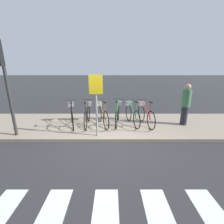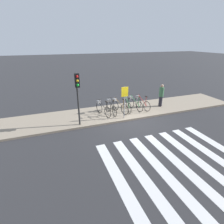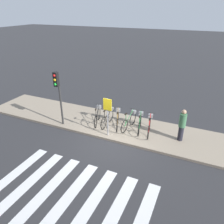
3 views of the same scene
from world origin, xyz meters
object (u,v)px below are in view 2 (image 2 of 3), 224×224
(parked_bicycle_1, at_px, (111,107))
(parked_bicycle_4, at_px, (134,103))
(parked_bicycle_3, at_px, (127,104))
(parked_bicycle_0, at_px, (103,108))
(parked_bicycle_2, at_px, (119,106))
(parked_bicycle_5, at_px, (142,103))
(traffic_light, at_px, (77,89))
(sign_post, at_px, (125,97))
(pedestrian, at_px, (161,95))

(parked_bicycle_1, height_order, parked_bicycle_4, same)
(parked_bicycle_4, bearing_deg, parked_bicycle_3, -179.61)
(parked_bicycle_0, height_order, parked_bicycle_2, same)
(parked_bicycle_5, bearing_deg, traffic_light, -165.83)
(parked_bicycle_0, relative_size, parked_bicycle_1, 0.96)
(sign_post, bearing_deg, parked_bicycle_2, 85.56)
(parked_bicycle_1, bearing_deg, sign_post, -65.24)
(parked_bicycle_0, distance_m, parked_bicycle_1, 0.63)
(parked_bicycle_3, bearing_deg, sign_post, -121.58)
(parked_bicycle_4, height_order, pedestrian, pedestrian)
(parked_bicycle_2, bearing_deg, parked_bicycle_0, -176.26)
(parked_bicycle_5, bearing_deg, parked_bicycle_4, 171.85)
(parked_bicycle_0, xyz_separation_m, parked_bicycle_4, (2.45, 0.19, 0.00))
(parked_bicycle_3, distance_m, traffic_light, 4.19)
(parked_bicycle_3, height_order, traffic_light, traffic_light)
(parked_bicycle_4, height_order, traffic_light, traffic_light)
(parked_bicycle_2, bearing_deg, traffic_light, -158.33)
(parked_bicycle_3, xyz_separation_m, pedestrian, (2.74, -0.11, 0.42))
(pedestrian, distance_m, sign_post, 3.69)
(parked_bicycle_0, bearing_deg, parked_bicycle_1, 4.62)
(parked_bicycle_0, xyz_separation_m, parked_bicycle_3, (1.87, 0.18, 0.00))
(parked_bicycle_4, relative_size, pedestrian, 1.01)
(parked_bicycle_3, bearing_deg, parked_bicycle_2, -171.10)
(parked_bicycle_0, height_order, parked_bicycle_4, same)
(parked_bicycle_4, bearing_deg, parked_bicycle_1, -175.77)
(parked_bicycle_0, height_order, sign_post, sign_post)
(parked_bicycle_5, relative_size, sign_post, 0.83)
(parked_bicycle_4, relative_size, parked_bicycle_5, 1.00)
(parked_bicycle_0, relative_size, pedestrian, 0.99)
(parked_bicycle_3, height_order, parked_bicycle_4, same)
(parked_bicycle_2, distance_m, pedestrian, 3.42)
(parked_bicycle_5, bearing_deg, parked_bicycle_2, -179.08)
(parked_bicycle_3, distance_m, parked_bicycle_4, 0.59)
(parked_bicycle_4, xyz_separation_m, sign_post, (-1.33, -1.21, 0.95))
(parked_bicycle_1, bearing_deg, parked_bicycle_3, 6.05)
(parked_bicycle_3, relative_size, sign_post, 0.84)
(parked_bicycle_3, bearing_deg, parked_bicycle_4, 0.39)
(parked_bicycle_0, distance_m, parked_bicycle_3, 1.87)
(parked_bicycle_1, xyz_separation_m, parked_bicycle_5, (2.38, 0.06, 0.00))
(traffic_light, bearing_deg, parked_bicycle_4, 16.92)
(parked_bicycle_5, height_order, sign_post, sign_post)
(parked_bicycle_1, xyz_separation_m, pedestrian, (3.98, 0.02, 0.42))
(traffic_light, xyz_separation_m, sign_post, (2.85, 0.06, -0.81))
(parked_bicycle_0, bearing_deg, pedestrian, 0.86)
(parked_bicycle_5, bearing_deg, sign_post, -148.86)
(parked_bicycle_0, distance_m, traffic_light, 2.69)
(pedestrian, bearing_deg, parked_bicycle_2, 179.84)
(parked_bicycle_4, xyz_separation_m, parked_bicycle_5, (0.55, -0.08, 0.00))
(parked_bicycle_2, height_order, pedestrian, pedestrian)
(parked_bicycle_3, distance_m, sign_post, 1.71)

